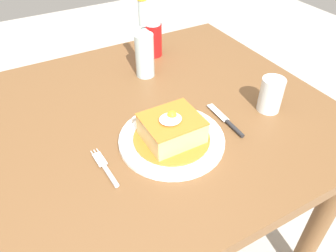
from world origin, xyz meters
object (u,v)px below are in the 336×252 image
knife (230,124)px  drinking_glass (270,97)px  soda_can (153,40)px  main_plate (172,139)px  beer_bottle_clear (144,49)px  fork (107,170)px

knife → drinking_glass: bearing=2.1°
soda_can → drinking_glass: (0.14, -0.48, -0.02)m
main_plate → beer_bottle_clear: bearing=75.1°
beer_bottle_clear → soda_can: bearing=52.2°
main_plate → fork: size_ratio=2.01×
knife → beer_bottle_clear: bearing=103.2°
fork → knife: same height
main_plate → fork: (-0.19, -0.02, -0.00)m
knife → soda_can: 0.49m
beer_bottle_clear → drinking_glass: (0.24, -0.36, -0.05)m
beer_bottle_clear → knife: bearing=-76.8°
beer_bottle_clear → drinking_glass: bearing=-56.9°
knife → drinking_glass: (0.15, 0.01, 0.04)m
soda_can → drinking_glass: size_ratio=1.18×
fork → drinking_glass: size_ratio=1.35×
drinking_glass → soda_can: bearing=106.5°
fork → beer_bottle_clear: size_ratio=0.53×
main_plate → fork: bearing=-174.6°
knife → soda_can: (0.01, 0.49, 0.06)m
fork → soda_can: size_ratio=1.14×
main_plate → knife: size_ratio=1.72×
main_plate → soda_can: (0.18, 0.47, 0.05)m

